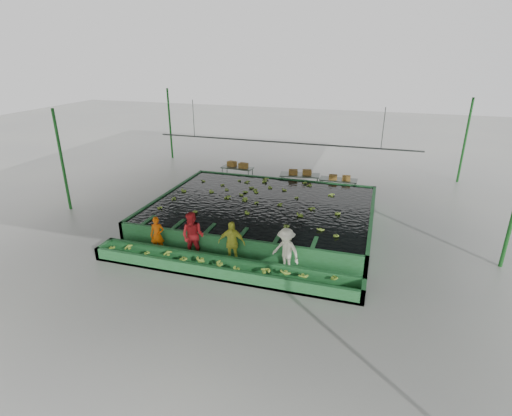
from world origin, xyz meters
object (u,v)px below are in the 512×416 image
(worker_d, at_px, (286,251))
(packing_table_right, at_px, (338,187))
(box_stack_mid, at_px, (300,175))
(box_stack_left, at_px, (238,167))
(worker_c, at_px, (232,243))
(sorting_trough, at_px, (222,268))
(worker_b, at_px, (193,236))
(worker_a, at_px, (157,235))
(flotation_tank, at_px, (262,211))
(packing_table_left, at_px, (237,174))
(box_stack_right, at_px, (339,180))
(packing_table_mid, at_px, (299,183))

(worker_d, distance_m, packing_table_right, 8.96)
(packing_table_right, xyz_separation_m, box_stack_mid, (-2.13, -0.04, 0.54))
(packing_table_right, distance_m, box_stack_left, 6.23)
(worker_c, bearing_deg, sorting_trough, -103.55)
(worker_b, relative_size, worker_c, 1.08)
(worker_d, bearing_deg, box_stack_mid, 122.51)
(worker_b, relative_size, box_stack_left, 1.40)
(worker_a, bearing_deg, sorting_trough, -32.65)
(packing_table_right, bearing_deg, worker_a, -123.96)
(flotation_tank, distance_m, packing_table_left, 6.24)
(worker_c, height_order, packing_table_right, worker_c)
(box_stack_left, bearing_deg, worker_b, -80.10)
(worker_d, xyz_separation_m, packing_table_left, (-5.32, 9.67, -0.43))
(worker_b, relative_size, box_stack_right, 1.63)
(packing_table_right, relative_size, box_stack_mid, 1.60)
(packing_table_right, distance_m, box_stack_mid, 2.20)
(flotation_tank, xyz_separation_m, box_stack_left, (-3.18, 5.44, 0.42))
(worker_b, bearing_deg, worker_a, 177.73)
(box_stack_mid, distance_m, box_stack_right, 2.20)
(worker_d, height_order, packing_table_left, worker_d)
(box_stack_left, bearing_deg, worker_d, -61.33)
(flotation_tank, distance_m, sorting_trough, 5.10)
(sorting_trough, height_order, box_stack_left, box_stack_left)
(worker_a, distance_m, box_stack_left, 9.74)
(packing_table_left, xyz_separation_m, box_stack_right, (6.22, -0.85, 0.48))
(packing_table_mid, xyz_separation_m, box_stack_mid, (0.01, -0.03, 0.50))
(worker_a, height_order, box_stack_right, worker_a)
(packing_table_right, bearing_deg, worker_b, -116.57)
(worker_a, xyz_separation_m, packing_table_mid, (3.86, 8.91, -0.25))
(worker_a, bearing_deg, worker_c, -17.85)
(worker_a, height_order, box_stack_left, worker_a)
(worker_d, xyz_separation_m, packing_table_mid, (-1.31, 8.91, -0.37))
(box_stack_right, bearing_deg, packing_table_right, 125.86)
(box_stack_mid, bearing_deg, sorting_trough, -94.97)
(packing_table_mid, bearing_deg, sorting_trough, -94.88)
(worker_b, xyz_separation_m, box_stack_left, (-1.70, 9.74, -0.07))
(flotation_tank, bearing_deg, box_stack_left, 120.33)
(flotation_tank, xyz_separation_m, box_stack_right, (3.04, 4.52, 0.47))
(packing_table_mid, xyz_separation_m, box_stack_right, (2.22, -0.08, 0.42))
(packing_table_mid, bearing_deg, packing_table_right, 0.25)
(worker_c, bearing_deg, flotation_tank, 83.56)
(sorting_trough, relative_size, worker_c, 5.76)
(packing_table_left, bearing_deg, packing_table_mid, -10.81)
(box_stack_left, bearing_deg, box_stack_right, -8.37)
(worker_d, distance_m, packing_table_left, 11.05)
(box_stack_right, bearing_deg, packing_table_mid, 177.82)
(worker_c, xyz_separation_m, packing_table_right, (2.89, 8.92, -0.41))
(worker_d, bearing_deg, box_stack_left, 142.84)
(worker_b, xyz_separation_m, packing_table_mid, (2.31, 8.91, -0.44))
(worker_a, xyz_separation_m, worker_c, (3.11, 0.00, 0.12))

